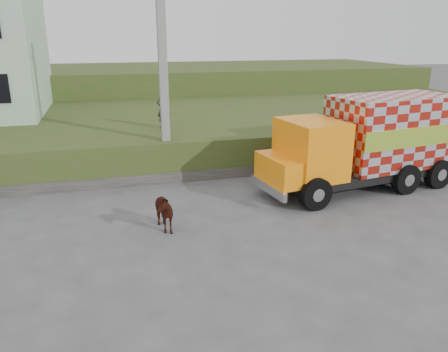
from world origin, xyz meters
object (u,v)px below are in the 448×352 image
object	(u,v)px
cargo_truck	(369,142)
cow	(160,211)
utility_pole	(163,69)
pedestrian	(164,109)

from	to	relation	value
cargo_truck	cow	distance (m)	7.86
utility_pole	cow	size ratio (longest dim) A/B	6.01
cargo_truck	cow	xyz separation A→B (m)	(-7.60, -1.68, -1.10)
cow	pedestrian	size ratio (longest dim) A/B	0.82
pedestrian	cow	bearing A→B (deg)	72.84
cargo_truck	cow	world-z (taller)	cargo_truck
utility_pole	pedestrian	xyz separation A→B (m)	(0.25, 2.21, -1.77)
utility_pole	cargo_truck	size ratio (longest dim) A/B	1.07
cargo_truck	utility_pole	bearing A→B (deg)	149.17
cargo_truck	pedestrian	size ratio (longest dim) A/B	4.61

